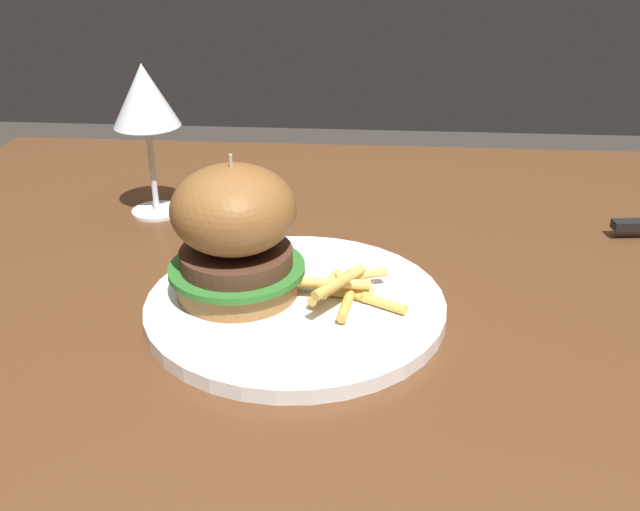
{
  "coord_description": "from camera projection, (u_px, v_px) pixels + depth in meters",
  "views": [
    {
      "loc": [
        0.02,
        -0.68,
        1.08
      ],
      "look_at": [
        -0.03,
        -0.09,
        0.78
      ],
      "focal_mm": 40.0,
      "sensor_mm": 36.0,
      "label": 1
    }
  ],
  "objects": [
    {
      "name": "burger_sandwich",
      "position": [
        235.0,
        232.0,
        0.63
      ],
      "size": [
        0.12,
        0.12,
        0.13
      ],
      "color": "#9E6B38",
      "rests_on": "main_plate"
    },
    {
      "name": "wine_glass",
      "position": [
        145.0,
        100.0,
        0.8
      ],
      "size": [
        0.08,
        0.08,
        0.18
      ],
      "color": "silver",
      "rests_on": "dining_table"
    },
    {
      "name": "fries_pile",
      "position": [
        345.0,
        288.0,
        0.64
      ],
      "size": [
        0.1,
        0.09,
        0.04
      ],
      "color": "#EABC5B",
      "rests_on": "main_plate"
    },
    {
      "name": "main_plate",
      "position": [
        296.0,
        306.0,
        0.65
      ],
      "size": [
        0.27,
        0.27,
        0.01
      ],
      "primitive_type": "cylinder",
      "color": "white",
      "rests_on": "dining_table"
    },
    {
      "name": "dining_table",
      "position": [
        351.0,
        339.0,
        0.8
      ],
      "size": [
        1.11,
        0.78,
        0.74
      ],
      "color": "#56331C",
      "rests_on": "ground"
    }
  ]
}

